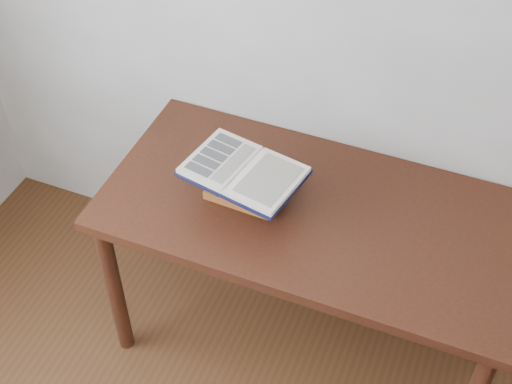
% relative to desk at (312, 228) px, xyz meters
% --- Properties ---
extents(desk, '(1.45, 0.73, 0.78)m').
position_rel_desk_xyz_m(desk, '(0.00, 0.00, 0.00)').
color(desk, '#421D10').
rests_on(desk, ground).
extents(book_stack, '(0.27, 0.19, 0.12)m').
position_rel_desk_xyz_m(book_stack, '(-0.24, -0.02, 0.16)').
color(book_stack, '#AB5726').
rests_on(book_stack, desk).
extents(open_book, '(0.42, 0.33, 0.03)m').
position_rel_desk_xyz_m(open_book, '(-0.24, -0.05, 0.23)').
color(open_book, black).
rests_on(open_book, book_stack).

